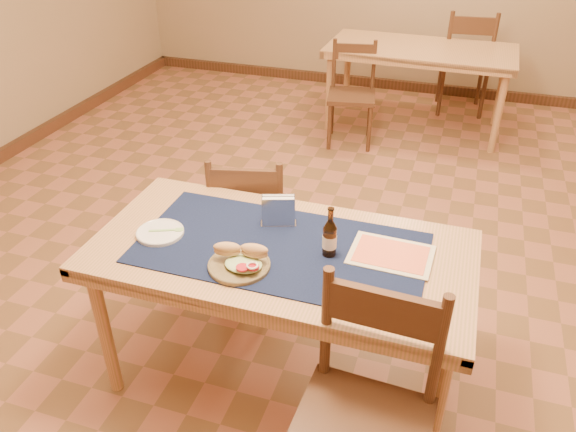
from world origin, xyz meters
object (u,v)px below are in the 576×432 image
(main_table, at_px, (281,264))
(chair_main_near, at_px, (364,418))
(beer_bottle, at_px, (330,238))
(chair_main_far, at_px, (250,220))
(sandwich_plate, at_px, (241,261))
(napkin_holder, at_px, (278,211))
(back_table, at_px, (420,56))

(main_table, xyz_separation_m, chair_main_near, (0.48, -0.54, -0.16))
(chair_main_near, xyz_separation_m, beer_bottle, (-0.28, 0.56, 0.33))
(chair_main_far, relative_size, beer_bottle, 4.02)
(chair_main_near, xyz_separation_m, sandwich_plate, (-0.59, 0.37, 0.27))
(chair_main_near, xyz_separation_m, napkin_holder, (-0.55, 0.71, 0.31))
(main_table, bearing_deg, chair_main_near, -48.34)
(back_table, relative_size, sandwich_plate, 6.57)
(beer_bottle, distance_m, napkin_holder, 0.31)
(back_table, bearing_deg, chair_main_far, -102.17)
(main_table, distance_m, napkin_holder, 0.24)
(chair_main_far, xyz_separation_m, beer_bottle, (0.58, -0.57, 0.38))
(beer_bottle, bearing_deg, main_table, -175.95)
(chair_main_far, distance_m, beer_bottle, 0.89)
(chair_main_far, height_order, beer_bottle, beer_bottle)
(beer_bottle, bearing_deg, sandwich_plate, -148.65)
(chair_main_far, bearing_deg, chair_main_near, -52.71)
(sandwich_plate, xyz_separation_m, napkin_holder, (0.04, 0.34, 0.04))
(back_table, height_order, chair_main_near, chair_main_near)
(napkin_holder, bearing_deg, main_table, -68.43)
(chair_main_near, bearing_deg, sandwich_plate, 148.21)
(main_table, distance_m, back_table, 3.28)
(main_table, height_order, napkin_holder, napkin_holder)
(back_table, relative_size, beer_bottle, 7.46)
(main_table, relative_size, chair_main_near, 1.63)
(chair_main_far, bearing_deg, beer_bottle, -44.45)
(chair_main_far, bearing_deg, back_table, 77.83)
(napkin_holder, bearing_deg, back_table, 84.97)
(main_table, bearing_deg, back_table, 86.38)
(beer_bottle, relative_size, napkin_holder, 1.33)
(chair_main_far, bearing_deg, sandwich_plate, -70.69)
(back_table, height_order, sandwich_plate, sandwich_plate)
(chair_main_far, height_order, napkin_holder, napkin_holder)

